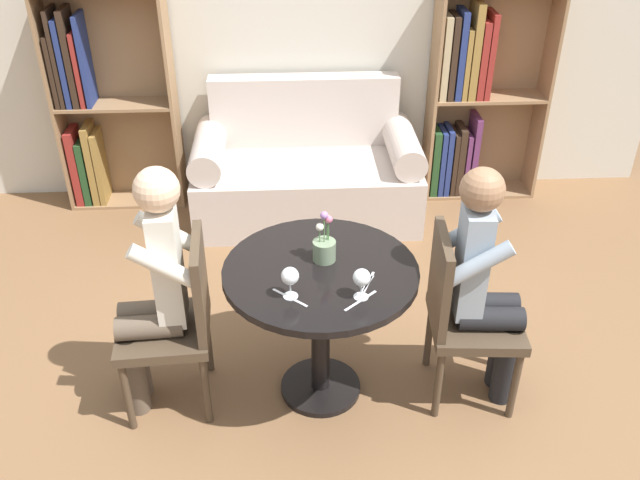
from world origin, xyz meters
The scene contains 17 objects.
ground_plane centered at (0.00, 0.00, 0.00)m, with size 16.00×16.00×0.00m, color brown.
back_wall centered at (0.00, 2.23, 1.35)m, with size 5.20×0.05×2.70m.
round_table centered at (0.00, 0.00, 0.58)m, with size 0.89×0.89×0.74m.
couch centered at (0.00, 1.81, 0.31)m, with size 1.55×0.80×0.92m.
bookshelf_left centered at (-1.42, 2.08, 0.73)m, with size 0.82×0.28×1.52m.
bookshelf_right centered at (1.20, 2.07, 0.73)m, with size 0.82×0.28×1.52m.
chair_left centered at (-0.66, -0.01, 0.49)m, with size 0.44×0.44×0.90m.
chair_right centered at (0.66, -0.03, 0.49)m, with size 0.45×0.45×0.90m.
person_left centered at (-0.75, -0.02, 0.66)m, with size 0.43×0.36×1.26m.
person_right centered at (0.75, -0.04, 0.65)m, with size 0.43×0.36×1.23m.
wine_glass_left centered at (-0.14, -0.20, 0.84)m, with size 0.08×0.08×0.14m.
wine_glass_right centered at (0.16, -0.22, 0.83)m, with size 0.08×0.08×0.14m.
flower_vase centered at (0.02, 0.07, 0.81)m, with size 0.11×0.11×0.25m.
knife_left_setting centered at (-0.14, -0.21, 0.74)m, with size 0.15×0.14×0.00m.
fork_left_setting centered at (0.15, -0.25, 0.74)m, with size 0.15×0.13×0.00m.
knife_right_setting centered at (0.20, -0.13, 0.74)m, with size 0.08×0.18×0.00m.
fork_right_setting centered at (0.18, -0.15, 0.74)m, with size 0.10×0.17×0.00m.
Camera 1 is at (-0.14, -2.48, 2.46)m, focal length 38.00 mm.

